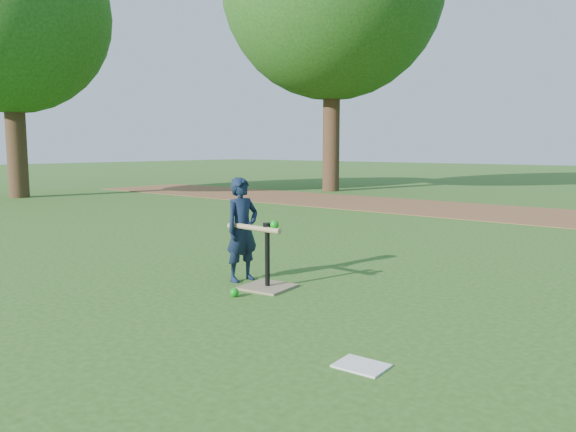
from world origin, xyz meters
The scene contains 8 objects.
ground centered at (0.00, 0.00, 0.00)m, with size 80.00×80.00×0.00m, color #285116.
dirt_strip centered at (0.00, 7.50, 0.01)m, with size 24.00×3.00×0.01m, color brown.
child centered at (-0.05, 0.12, 0.51)m, with size 0.37×0.24×1.02m, color black.
wiffle_ball_ground centered at (0.33, -0.37, 0.04)m, with size 0.08×0.08×0.08m, color #0D9615.
clipboard centered at (2.04, -1.00, 0.01)m, with size 0.30×0.23×0.01m, color silver.
batting_tee centered at (0.34, 0.05, 0.11)m, with size 0.48×0.48×0.61m.
swing_action centered at (0.24, 0.03, 0.57)m, with size 0.63×0.12×0.13m.
tree_back centered at (-11.00, 3.00, 4.65)m, with size 5.00×5.00×7.17m.
Camera 1 is at (3.76, -3.76, 1.31)m, focal length 35.00 mm.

